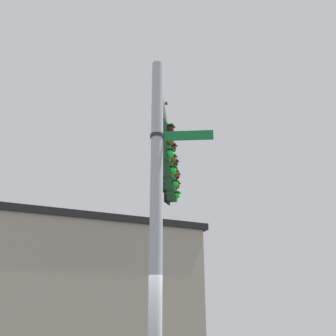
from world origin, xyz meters
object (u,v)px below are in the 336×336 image
(traffic_light_mid_inner, at_px, (167,160))
(traffic_light_nearest_pole, at_px, (164,142))
(bird_flying, at_px, (166,104))
(traffic_light_mid_outer, at_px, (170,174))
(traffic_light_arm_end, at_px, (172,186))
(street_name_sign, at_px, (173,136))

(traffic_light_mid_inner, bearing_deg, traffic_light_nearest_pole, 16.29)
(traffic_light_mid_inner, relative_size, bird_flying, 4.30)
(traffic_light_nearest_pole, relative_size, bird_flying, 4.30)
(traffic_light_mid_outer, bearing_deg, traffic_light_mid_inner, 16.29)
(traffic_light_arm_end, bearing_deg, traffic_light_nearest_pole, 16.29)
(traffic_light_mid_inner, distance_m, bird_flying, 2.92)
(traffic_light_arm_end, height_order, street_name_sign, traffic_light_arm_end)
(traffic_light_nearest_pole, xyz_separation_m, bird_flying, (-2.36, -0.84, 2.62))
(traffic_light_mid_inner, height_order, traffic_light_arm_end, same)
(traffic_light_arm_end, bearing_deg, bird_flying, 9.36)
(traffic_light_nearest_pole, relative_size, traffic_light_mid_inner, 1.00)
(bird_flying, bearing_deg, traffic_light_mid_inner, 22.83)
(bird_flying, bearing_deg, traffic_light_nearest_pole, 19.62)
(traffic_light_arm_end, bearing_deg, street_name_sign, 19.77)
(traffic_light_nearest_pole, height_order, traffic_light_mid_outer, same)
(traffic_light_nearest_pole, height_order, traffic_light_mid_inner, same)
(traffic_light_mid_inner, relative_size, street_name_sign, 0.97)
(traffic_light_nearest_pole, xyz_separation_m, traffic_light_mid_outer, (-2.37, -0.69, 0.00))
(traffic_light_arm_end, height_order, bird_flying, bird_flying)
(traffic_light_nearest_pole, relative_size, traffic_light_mid_outer, 1.00)
(traffic_light_mid_inner, xyz_separation_m, street_name_sign, (2.67, 1.12, -0.61))
(traffic_light_mid_inner, bearing_deg, traffic_light_mid_outer, -163.71)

